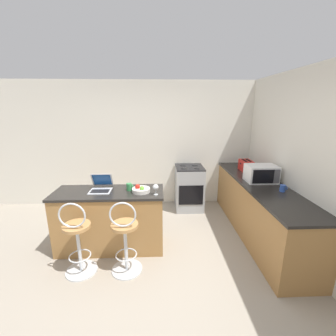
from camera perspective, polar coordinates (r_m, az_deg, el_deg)
name	(u,v)px	position (r m, az deg, el deg)	size (l,w,h in m)	color
ground_plane	(139,270)	(3.26, -7.33, -24.39)	(20.00, 20.00, 0.00)	gray
wall_back	(146,145)	(4.80, -5.60, 5.88)	(12.00, 0.06, 2.60)	silver
wall_right	(324,174)	(3.28, 34.85, -1.19)	(0.06, 12.00, 2.60)	silver
breakfast_bar	(111,220)	(3.53, -14.37, -12.58)	(1.57, 0.60, 0.90)	#9E703D
counter_right	(258,208)	(4.06, 21.88, -9.46)	(0.66, 2.73, 0.90)	#9E703D
bar_stool_near	(78,240)	(3.15, -21.99, -16.60)	(0.40, 0.40, 1.00)	silver
bar_stool_far	(125,239)	(3.01, -10.83, -17.28)	(0.40, 0.40, 1.00)	silver
laptop	(101,186)	(3.42, -16.62, -4.41)	(0.30, 0.34, 0.24)	#B7BABF
microwave	(261,174)	(3.91, 22.60, -1.31)	(0.47, 0.34, 0.27)	white
toaster	(246,165)	(4.50, 19.18, 0.61)	(0.21, 0.32, 0.20)	red
stove_range	(189,188)	(4.71, 5.37, -4.99)	(0.56, 0.61, 0.91)	#9EA3A8
fruit_bowl	(141,189)	(3.23, -6.98, -5.43)	(0.26, 0.26, 0.11)	silver
wine_glass_tall	(156,187)	(3.09, -3.14, -4.94)	(0.08, 0.08, 0.15)	silver
mug_green	(129,187)	(3.31, -9.77, -4.74)	(0.10, 0.08, 0.10)	#338447
mug_white	(241,163)	(4.88, 17.95, 1.10)	(0.10, 0.08, 0.09)	white
mug_blue	(283,188)	(3.62, 27.14, -4.58)	(0.09, 0.08, 0.10)	#2D51AD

